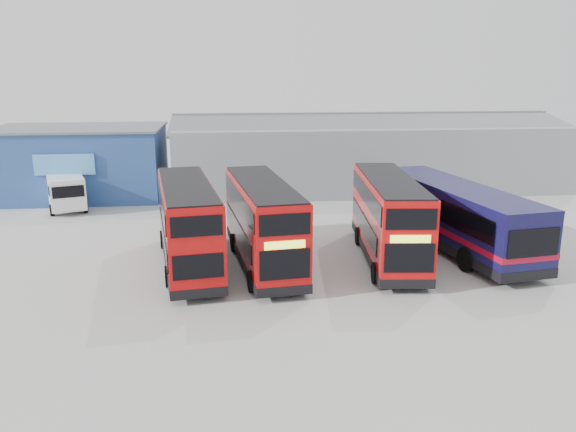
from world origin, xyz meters
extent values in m
plane|color=#9C9C97|center=(0.00, 0.00, 0.00)|extent=(120.00, 120.00, 0.00)
cube|color=navy|center=(-14.00, 18.00, 2.50)|extent=(12.00, 8.00, 5.00)
cube|color=#5A5F63|center=(-14.00, 18.00, 5.05)|extent=(12.30, 8.30, 0.15)
cube|color=#4E99DE|center=(-14.00, 13.90, 3.00)|extent=(3.96, 0.15, 1.40)
cube|color=gray|center=(8.00, 20.00, 2.50)|extent=(30.00, 12.00, 5.00)
cube|color=#5A5F63|center=(8.00, 17.20, 5.25)|extent=(30.50, 6.33, 1.29)
cube|color=#5A5F63|center=(8.00, 22.80, 5.25)|extent=(30.50, 6.33, 1.29)
cube|color=#C00A0B|center=(-5.09, 0.89, 2.15)|extent=(3.57, 9.74, 3.67)
cube|color=black|center=(-5.09, 0.89, 0.50)|extent=(3.61, 9.78, 0.41)
cube|color=black|center=(-3.90, 0.69, 1.72)|extent=(1.17, 7.99, 0.86)
cube|color=black|center=(-6.18, 0.37, 1.72)|extent=(1.17, 7.99, 0.86)
cube|color=black|center=(-3.95, 1.05, 3.26)|extent=(1.29, 8.89, 0.86)
cube|color=black|center=(-6.23, 0.73, 3.26)|extent=(1.29, 8.89, 0.86)
cube|color=black|center=(-5.76, 5.62, 1.63)|extent=(2.03, 0.33, 1.22)
cube|color=black|center=(-5.76, 5.62, 3.26)|extent=(2.03, 0.33, 0.86)
cube|color=#BDE530|center=(-5.76, 5.63, 2.45)|extent=(1.62, 0.26, 0.32)
cube|color=black|center=(-4.43, -3.84, 1.63)|extent=(1.98, 0.32, 1.00)
cube|color=black|center=(-4.43, -3.84, 3.26)|extent=(1.98, 0.32, 0.82)
cube|color=black|center=(-5.09, 0.89, 4.01)|extent=(3.41, 9.58, 0.09)
cylinder|color=black|center=(-4.48, 4.32, 0.47)|extent=(0.42, 0.97, 0.94)
cylinder|color=black|center=(-6.63, 4.01, 0.47)|extent=(0.42, 0.97, 0.94)
cylinder|color=black|center=(-3.68, -1.34, 0.47)|extent=(0.42, 0.97, 0.94)
cylinder|color=black|center=(-5.84, -1.64, 0.47)|extent=(0.42, 0.97, 0.94)
cube|color=#C00A0B|center=(-1.59, 0.77, 2.15)|extent=(3.34, 9.71, 3.67)
cube|color=black|center=(-1.59, 0.77, 0.50)|extent=(3.38, 9.75, 0.41)
cube|color=black|center=(-2.78, 0.99, 1.72)|extent=(0.97, 8.02, 0.86)
cube|color=black|center=(-0.49, 1.26, 1.72)|extent=(0.97, 8.02, 0.86)
cube|color=black|center=(-2.74, 0.63, 3.26)|extent=(1.07, 8.92, 0.86)
cube|color=black|center=(-0.45, 0.90, 3.26)|extent=(1.07, 8.92, 0.86)
cube|color=black|center=(-1.05, -3.98, 1.63)|extent=(2.03, 0.28, 1.22)
cube|color=black|center=(-1.05, -3.98, 3.26)|extent=(2.03, 0.28, 0.86)
cube|color=#BDE530|center=(-1.05, -3.99, 2.45)|extent=(1.62, 0.22, 0.32)
cube|color=black|center=(-2.14, 5.51, 1.63)|extent=(1.99, 0.27, 1.00)
cube|color=black|center=(-2.14, 5.51, 3.26)|extent=(1.99, 0.27, 0.82)
cube|color=black|center=(-1.59, 0.77, 4.00)|extent=(3.19, 9.56, 0.09)
cylinder|color=black|center=(-2.30, -2.64, 0.47)|extent=(0.40, 0.97, 0.94)
cylinder|color=black|center=(-0.13, -2.39, 0.47)|extent=(0.40, 0.97, 0.94)
cylinder|color=black|center=(-2.95, 3.03, 0.47)|extent=(0.40, 0.97, 0.94)
cylinder|color=black|center=(-0.79, 3.28, 0.47)|extent=(0.40, 0.97, 0.94)
cube|color=#C00A0B|center=(4.56, 0.99, 2.16)|extent=(3.24, 9.74, 3.69)
cube|color=black|center=(4.56, 0.99, 0.50)|extent=(3.28, 9.78, 0.41)
cube|color=black|center=(3.45, 1.47, 1.73)|extent=(0.88, 8.06, 0.86)
cube|color=black|center=(5.75, 1.24, 1.73)|extent=(0.88, 8.06, 0.86)
cube|color=black|center=(3.41, 1.11, 3.28)|extent=(0.97, 8.97, 0.86)
cube|color=black|center=(5.71, 0.87, 3.28)|extent=(0.97, 8.97, 0.86)
cube|color=black|center=(4.07, -3.78, 1.64)|extent=(2.04, 0.26, 1.23)
cube|color=black|center=(4.07, -3.78, 3.28)|extent=(2.04, 0.26, 0.86)
cube|color=#BDE530|center=(4.07, -3.79, 2.46)|extent=(1.63, 0.20, 0.32)
cube|color=black|center=(5.06, 5.76, 1.64)|extent=(2.00, 0.25, 1.00)
cube|color=black|center=(5.06, 5.76, 3.28)|extent=(2.00, 0.25, 0.82)
cube|color=black|center=(4.56, 0.99, 4.02)|extent=(3.09, 9.59, 0.09)
cylinder|color=black|center=(3.14, -2.20, 0.47)|extent=(0.39, 0.97, 0.95)
cylinder|color=black|center=(5.31, -2.43, 0.47)|extent=(0.39, 0.97, 0.95)
cylinder|color=black|center=(3.72, 3.50, 0.47)|extent=(0.39, 0.97, 0.95)
cylinder|color=black|center=(5.90, 3.28, 0.47)|extent=(0.39, 0.97, 0.95)
cube|color=#0E113E|center=(8.56, 2.44, 1.87)|extent=(4.52, 12.55, 2.96)
cube|color=black|center=(8.56, 2.44, 0.59)|extent=(4.57, 12.60, 0.45)
cube|color=maroon|center=(8.56, 2.44, 1.34)|extent=(4.55, 12.59, 0.28)
cube|color=black|center=(10.01, 2.31, 2.34)|extent=(1.52, 10.17, 1.06)
cube|color=black|center=(7.21, 1.90, 2.34)|extent=(1.52, 10.17, 1.06)
cube|color=black|center=(7.68, 8.54, 2.06)|extent=(2.49, 0.41, 1.45)
cube|color=black|center=(9.44, -3.66, 2.06)|extent=(2.44, 0.41, 1.23)
cylinder|color=black|center=(9.27, 6.94, 0.58)|extent=(0.52, 1.20, 1.16)
cylinder|color=black|center=(6.62, 6.55, 0.58)|extent=(0.52, 1.20, 1.16)
cylinder|color=black|center=(10.38, -0.80, 0.58)|extent=(0.52, 1.20, 1.16)
cylinder|color=black|center=(7.73, -1.18, 0.58)|extent=(0.52, 1.20, 1.16)
cube|color=white|center=(-14.08, 13.84, 1.34)|extent=(3.76, 5.75, 2.03)
cube|color=black|center=(-13.21, 11.29, 1.66)|extent=(1.84, 0.68, 0.75)
cube|color=black|center=(-14.56, 11.87, 1.66)|extent=(0.36, 0.93, 0.64)
cube|color=black|center=(-12.49, 12.58, 1.66)|extent=(0.36, 0.93, 0.64)
cylinder|color=black|center=(-14.46, 11.79, 0.38)|extent=(0.49, 0.81, 0.77)
cylinder|color=black|center=(-12.52, 12.45, 0.38)|extent=(0.49, 0.81, 0.77)
cylinder|color=black|center=(-15.64, 15.22, 0.38)|extent=(0.49, 0.81, 0.77)
cylinder|color=black|center=(-13.70, 15.89, 0.38)|extent=(0.49, 0.81, 0.77)
camera|label=1|loc=(-3.27, -24.77, 8.96)|focal=35.00mm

